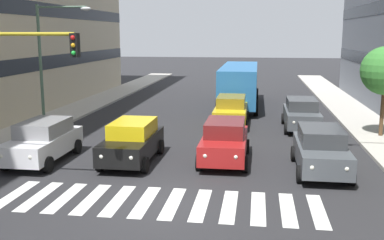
{
  "coord_description": "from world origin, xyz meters",
  "views": [
    {
      "loc": [
        -3.01,
        13.5,
        5.32
      ],
      "look_at": [
        -0.44,
        -4.39,
        1.87
      ],
      "focal_mm": 42.57,
      "sensor_mm": 36.0,
      "label": 1
    }
  ],
  "objects_px": {
    "car_1": "(225,141)",
    "car_2": "(132,141)",
    "car_row2_1": "(231,111)",
    "bus_behind_traffic": "(239,81)",
    "car_row2_0": "(301,114)",
    "street_lamp_right": "(49,53)",
    "car_0": "(321,150)",
    "car_3": "(43,141)"
  },
  "relations": [
    {
      "from": "car_0",
      "to": "bus_behind_traffic",
      "type": "bearing_deg",
      "value": -76.44
    },
    {
      "from": "car_0",
      "to": "car_row2_1",
      "type": "relative_size",
      "value": 1.0
    },
    {
      "from": "street_lamp_right",
      "to": "car_1",
      "type": "bearing_deg",
      "value": 154.69
    },
    {
      "from": "car_1",
      "to": "car_row2_1",
      "type": "relative_size",
      "value": 1.0
    },
    {
      "from": "car_0",
      "to": "car_2",
      "type": "bearing_deg",
      "value": -2.48
    },
    {
      "from": "car_0",
      "to": "car_row2_1",
      "type": "distance_m",
      "value": 9.47
    },
    {
      "from": "car_0",
      "to": "car_1",
      "type": "xyz_separation_m",
      "value": [
        3.8,
        -0.98,
        0.0
      ]
    },
    {
      "from": "car_3",
      "to": "car_2",
      "type": "bearing_deg",
      "value": -172.93
    },
    {
      "from": "car_0",
      "to": "street_lamp_right",
      "type": "bearing_deg",
      "value": -22.44
    },
    {
      "from": "car_1",
      "to": "street_lamp_right",
      "type": "bearing_deg",
      "value": -25.31
    },
    {
      "from": "car_row2_0",
      "to": "street_lamp_right",
      "type": "relative_size",
      "value": 0.66
    },
    {
      "from": "car_0",
      "to": "street_lamp_right",
      "type": "height_order",
      "value": "street_lamp_right"
    },
    {
      "from": "car_1",
      "to": "car_3",
      "type": "distance_m",
      "value": 7.64
    },
    {
      "from": "car_0",
      "to": "car_row2_0",
      "type": "height_order",
      "value": "same"
    },
    {
      "from": "car_1",
      "to": "bus_behind_traffic",
      "type": "bearing_deg",
      "value": -90.0
    },
    {
      "from": "car_1",
      "to": "car_row2_1",
      "type": "bearing_deg",
      "value": -88.6
    },
    {
      "from": "bus_behind_traffic",
      "to": "car_3",
      "type": "bearing_deg",
      "value": 64.55
    },
    {
      "from": "car_1",
      "to": "car_0",
      "type": "bearing_deg",
      "value": 165.5
    },
    {
      "from": "car_0",
      "to": "bus_behind_traffic",
      "type": "xyz_separation_m",
      "value": [
        3.8,
        -15.76,
        0.97
      ]
    },
    {
      "from": "car_2",
      "to": "car_row2_0",
      "type": "xyz_separation_m",
      "value": [
        -7.62,
        -7.78,
        0.0
      ]
    },
    {
      "from": "car_1",
      "to": "car_2",
      "type": "height_order",
      "value": "same"
    },
    {
      "from": "car_1",
      "to": "car_row2_0",
      "type": "distance_m",
      "value": 8.07
    },
    {
      "from": "street_lamp_right",
      "to": "car_row2_0",
      "type": "bearing_deg",
      "value": -169.63
    },
    {
      "from": "car_0",
      "to": "car_1",
      "type": "relative_size",
      "value": 1.0
    },
    {
      "from": "car_3",
      "to": "bus_behind_traffic",
      "type": "xyz_separation_m",
      "value": [
        -7.56,
        -15.89,
        0.97
      ]
    },
    {
      "from": "car_3",
      "to": "car_0",
      "type": "bearing_deg",
      "value": -179.33
    },
    {
      "from": "car_row2_1",
      "to": "bus_behind_traffic",
      "type": "height_order",
      "value": "bus_behind_traffic"
    },
    {
      "from": "bus_behind_traffic",
      "to": "street_lamp_right",
      "type": "xyz_separation_m",
      "value": [
        9.81,
        10.13,
        2.43
      ]
    },
    {
      "from": "car_row2_0",
      "to": "street_lamp_right",
      "type": "xyz_separation_m",
      "value": [
        13.6,
        2.49,
        3.4
      ]
    },
    {
      "from": "car_row2_0",
      "to": "car_row2_1",
      "type": "relative_size",
      "value": 1.0
    },
    {
      "from": "car_row2_0",
      "to": "bus_behind_traffic",
      "type": "height_order",
      "value": "bus_behind_traffic"
    },
    {
      "from": "car_3",
      "to": "car_row2_1",
      "type": "height_order",
      "value": "same"
    },
    {
      "from": "bus_behind_traffic",
      "to": "car_1",
      "type": "bearing_deg",
      "value": 90.0
    },
    {
      "from": "car_3",
      "to": "bus_behind_traffic",
      "type": "distance_m",
      "value": 17.62
    },
    {
      "from": "car_row2_0",
      "to": "bus_behind_traffic",
      "type": "distance_m",
      "value": 8.59
    },
    {
      "from": "car_0",
      "to": "street_lamp_right",
      "type": "xyz_separation_m",
      "value": [
        13.61,
        -5.62,
        3.4
      ]
    },
    {
      "from": "car_2",
      "to": "car_row2_0",
      "type": "height_order",
      "value": "same"
    },
    {
      "from": "car_1",
      "to": "car_row2_0",
      "type": "relative_size",
      "value": 1.0
    },
    {
      "from": "car_2",
      "to": "car_3",
      "type": "bearing_deg",
      "value": 7.07
    },
    {
      "from": "car_0",
      "to": "car_3",
      "type": "bearing_deg",
      "value": 0.67
    },
    {
      "from": "car_0",
      "to": "car_1",
      "type": "bearing_deg",
      "value": -14.5
    },
    {
      "from": "car_2",
      "to": "car_row2_1",
      "type": "distance_m",
      "value": 9.02
    }
  ]
}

